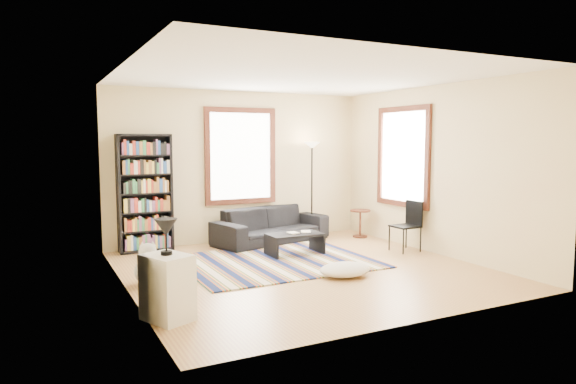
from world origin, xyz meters
name	(u,v)px	position (x,y,z in m)	size (l,w,h in m)	color
floor	(303,273)	(0.00, 0.00, -0.05)	(5.00, 5.00, 0.10)	tan
ceiling	(304,73)	(0.00, 0.00, 2.85)	(5.00, 5.00, 0.10)	white
wall_back	(239,167)	(0.00, 2.55, 1.40)	(5.00, 0.10, 2.80)	beige
wall_front	(425,189)	(0.00, -2.55, 1.40)	(5.00, 0.10, 2.80)	beige
wall_left	(121,181)	(-2.55, 0.00, 1.40)	(0.10, 5.00, 2.80)	beige
wall_right	(438,170)	(2.55, 0.00, 1.40)	(0.10, 5.00, 2.80)	beige
window_back	(241,156)	(0.00, 2.47, 1.60)	(1.20, 0.06, 1.60)	white
window_right	(403,157)	(2.47, 0.80, 1.60)	(0.06, 1.20, 1.60)	white
rug	(277,261)	(-0.15, 0.59, 0.01)	(2.88, 2.30, 0.02)	#0D1844
sofa	(271,225)	(0.43, 2.05, 0.32)	(0.87, 2.21, 0.65)	black
bookshelf	(145,193)	(-1.81, 2.32, 1.00)	(0.90, 0.30, 2.00)	black
coffee_table	(295,244)	(0.33, 0.91, 0.18)	(0.90, 0.50, 0.36)	black
book_a	(289,233)	(0.23, 0.91, 0.37)	(0.20, 0.15, 0.02)	beige
book_b	(301,232)	(0.48, 0.96, 0.37)	(0.16, 0.21, 0.02)	beige
floor_cushion	(345,270)	(0.34, -0.60, 0.09)	(0.75, 0.56, 0.19)	silver
floor_lamp	(312,190)	(1.35, 2.15, 0.93)	(0.30, 0.30, 1.86)	black
side_table	(360,224)	(2.20, 1.72, 0.27)	(0.40, 0.40, 0.54)	#4E2613
folding_chair	(405,226)	(2.15, 0.32, 0.43)	(0.42, 0.40, 0.86)	black
white_cabinet	(167,288)	(-2.30, -1.24, 0.35)	(0.38, 0.50, 0.70)	white
table_lamp	(166,237)	(-2.30, -1.24, 0.89)	(0.24, 0.24, 0.38)	black
dog	(148,262)	(-2.20, 0.23, 0.29)	(0.41, 0.58, 0.58)	silver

